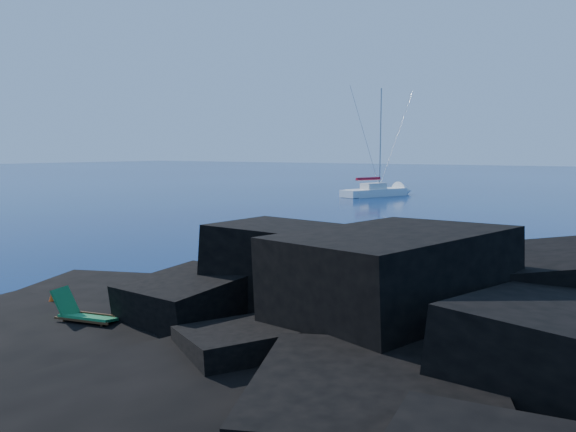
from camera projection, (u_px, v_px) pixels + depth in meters
name	position (u px, v px, depth m)	size (l,w,h in m)	color
headland	(350.00, 379.00, 12.89)	(24.00, 24.00, 3.60)	black
beach	(33.00, 341.00, 15.48)	(8.50, 6.00, 0.70)	black
surf_foam	(166.00, 306.00, 18.93)	(10.00, 8.00, 0.06)	white
sailboat	(376.00, 196.00, 64.84)	(2.48, 11.81, 12.38)	white
deck_chair	(89.00, 309.00, 15.19)	(1.79, 0.78, 1.23)	#19743D
towel	(63.00, 318.00, 16.33)	(2.09, 0.99, 0.06)	white
sunbather	(62.00, 313.00, 16.31)	(1.71, 0.42, 0.23)	#DDAB74
marker_cone	(51.00, 302.00, 17.25)	(0.33, 0.33, 0.51)	#FF4C0D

